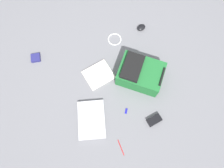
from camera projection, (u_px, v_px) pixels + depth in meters
name	position (u px, v px, depth m)	size (l,w,h in m)	color
ground_plane	(108.00, 88.00, 1.89)	(3.88, 3.88, 0.00)	slate
backpack	(140.00, 74.00, 1.83)	(0.46, 0.47, 0.21)	#1E662D
laptop	(91.00, 120.00, 1.78)	(0.39, 0.31, 0.03)	#929296
book_comic	(99.00, 75.00, 1.92)	(0.26, 0.28, 0.02)	silver
computer_mouse	(141.00, 28.00, 2.07)	(0.06, 0.09, 0.04)	black
cable_coil	(115.00, 39.00, 2.04)	(0.14, 0.14, 0.01)	silver
power_brick	(154.00, 120.00, 1.78)	(0.07, 0.12, 0.03)	black
pen_black	(121.00, 147.00, 1.72)	(0.01, 0.01, 0.13)	red
earbud_pouch	(36.00, 58.00, 1.97)	(0.09, 0.09, 0.03)	navy
usb_stick	(126.00, 111.00, 1.82)	(0.02, 0.05, 0.01)	#191999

